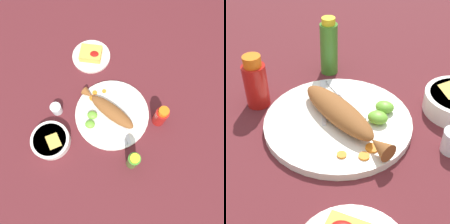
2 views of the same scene
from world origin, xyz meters
TOP-DOWN VIEW (x-y plane):
  - ground_plane at (0.00, 0.00)m, footprint 4.00×4.00m
  - main_plate at (0.00, 0.00)m, footprint 0.34×0.34m
  - fried_fish at (-0.01, 0.01)m, footprint 0.28×0.20m
  - fork_near at (0.06, -0.06)m, footprint 0.09×0.17m
  - fork_far at (0.02, -0.09)m, footprint 0.15×0.13m
  - carrot_slice_near at (-0.05, 0.11)m, footprint 0.02×0.02m
  - carrot_slice_mid at (-0.10, 0.09)m, footprint 0.02×0.02m
  - carrot_slice_far at (-0.10, 0.06)m, footprint 0.03×0.03m
  - lime_wedge_main at (-0.09, -0.02)m, footprint 0.05×0.04m
  - lime_wedge_side at (-0.09, -0.07)m, footprint 0.04×0.04m
  - hot_sauce_bottle_red at (0.22, -0.00)m, footprint 0.06×0.06m
  - hot_sauce_bottle_green at (0.11, -0.21)m, footprint 0.05×0.05m

SIDE VIEW (x-z plane):
  - ground_plane at x=0.00m, z-range 0.00..0.00m
  - main_plate at x=0.00m, z-range 0.00..0.02m
  - fork_near at x=0.06m, z-range 0.02..0.02m
  - fork_far at x=0.02m, z-range 0.02..0.02m
  - carrot_slice_near at x=-0.05m, z-range 0.02..0.02m
  - carrot_slice_mid at x=-0.10m, z-range 0.02..0.02m
  - carrot_slice_far at x=-0.10m, z-range 0.02..0.02m
  - lime_wedge_side at x=-0.09m, z-range 0.02..0.04m
  - lime_wedge_main at x=-0.09m, z-range 0.02..0.04m
  - fried_fish at x=-0.01m, z-range 0.02..0.06m
  - hot_sauce_bottle_red at x=0.22m, z-range -0.01..0.13m
  - hot_sauce_bottle_green at x=0.11m, z-range 0.00..0.16m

